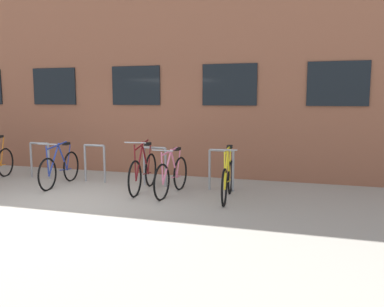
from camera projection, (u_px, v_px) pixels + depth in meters
ground_plane at (65, 203)px, 7.51m from camera, size 42.00×42.00×0.00m
storefront_building at (174, 61)px, 12.84m from camera, size 28.00×5.81×6.17m
bike_rack at (95, 160)px, 9.37m from camera, size 6.55×0.05×0.88m
bicycle_maroon at (143, 172)px, 8.48m from camera, size 0.44×1.76×1.10m
bicycle_blue at (60, 168)px, 9.03m from camera, size 0.44×1.73×1.01m
bicycle_yellow at (227, 179)px, 7.80m from camera, size 0.44×1.69×1.04m
bicycle_pink at (172, 176)px, 8.18m from camera, size 0.44×1.68×0.98m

